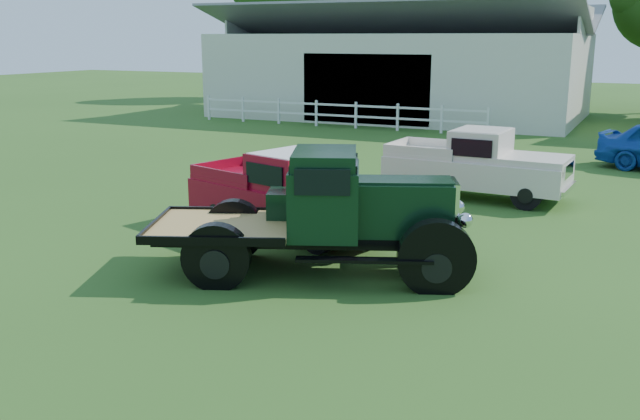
% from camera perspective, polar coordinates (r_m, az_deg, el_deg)
% --- Properties ---
extents(ground, '(120.00, 120.00, 0.00)m').
position_cam_1_polar(ground, '(12.11, -3.33, -5.95)').
color(ground, '#386622').
extents(shed_left, '(18.80, 10.20, 5.60)m').
position_cam_1_polar(shed_left, '(38.11, 6.50, 11.71)').
color(shed_left, '#B8B8A1').
rests_on(shed_left, ground).
extents(fence_rail, '(14.20, 0.16, 1.20)m').
position_cam_1_polar(fence_rail, '(33.07, 1.28, 7.68)').
color(fence_rail, white).
rests_on(fence_rail, ground).
extents(tree_a, '(6.30, 6.30, 10.50)m').
position_cam_1_polar(tree_a, '(49.01, -3.23, 15.07)').
color(tree_a, '#18420F').
rests_on(tree_a, ground).
extents(tree_b, '(6.90, 6.90, 11.50)m').
position_cam_1_polar(tree_b, '(45.02, 13.86, 15.47)').
color(tree_b, '#18420F').
rests_on(tree_b, ground).
extents(vintage_flatbed, '(5.93, 4.13, 2.18)m').
position_cam_1_polar(vintage_flatbed, '(12.37, -0.12, -0.22)').
color(vintage_flatbed, black).
rests_on(vintage_flatbed, ground).
extents(red_pickup, '(5.14, 3.15, 1.75)m').
position_cam_1_polar(red_pickup, '(15.08, -2.47, 1.48)').
color(red_pickup, maroon).
rests_on(red_pickup, ground).
extents(white_pickup, '(4.85, 2.12, 1.75)m').
position_cam_1_polar(white_pickup, '(18.81, 12.40, 3.60)').
color(white_pickup, beige).
rests_on(white_pickup, ground).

